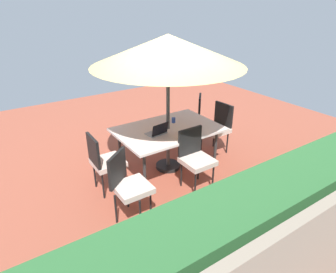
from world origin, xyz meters
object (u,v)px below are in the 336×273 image
dining_table (168,131)px  chair_west (218,126)px  chair_north (195,156)px  chair_southwest (192,115)px  chair_east (104,160)px  cup (174,120)px  laptop (158,132)px  chair_northeast (128,183)px  patio_umbrella (168,51)px

dining_table → chair_west: chair_west is taller
chair_north → chair_southwest: (-1.08, -1.47, 0.00)m
chair_west → chair_east: bearing=-94.2°
chair_east → chair_west: bearing=-88.3°
chair_southwest → cup: chair_southwest is taller
chair_east → laptop: size_ratio=2.80×
chair_west → chair_northeast: (2.34, 0.80, 0.00)m
chair_east → chair_west: size_ratio=1.00×
cup → chair_east: bearing=8.0°
dining_table → cup: cup is taller
chair_southwest → laptop: (1.40, 0.85, 0.27)m
dining_table → chair_west: bearing=179.5°
chair_east → chair_north: (-1.24, 0.69, 0.00)m
cup → chair_southwest: bearing=-147.0°
patio_umbrella → laptop: patio_umbrella is taller
chair_northeast → laptop: laptop is taller
dining_table → chair_west: size_ratio=1.79×
dining_table → patio_umbrella: patio_umbrella is taller
chair_north → laptop: size_ratio=2.80×
chair_north → cup: 0.95m
laptop → chair_southwest: bearing=-156.4°
chair_west → chair_southwest: same height
cup → chair_west: bearing=169.3°
chair_north → laptop: (0.31, -0.61, 0.27)m
chair_northeast → dining_table: bearing=-3.2°
chair_west → chair_north: (1.12, 0.71, 0.00)m
chair_east → chair_southwest: size_ratio=1.00×
patio_umbrella → cup: patio_umbrella is taller
patio_umbrella → chair_east: patio_umbrella is taller
chair_east → chair_west: same height
dining_table → chair_north: 0.75m
chair_east → chair_west: 2.36m
chair_east → chair_north: same height
dining_table → chair_east: bearing=1.7°
patio_umbrella → chair_west: (-1.15, 0.01, -1.52)m
chair_north → laptop: bearing=116.7°
chair_west → chair_northeast: same height
chair_east → chair_northeast: same height
dining_table → chair_northeast: size_ratio=1.79×
dining_table → chair_southwest: chair_southwest is taller
chair_north → laptop: laptop is taller
patio_umbrella → chair_west: size_ratio=2.48×
chair_northeast → chair_southwest: bearing=-3.6°
dining_table → chair_north: (-0.03, 0.72, -0.17)m
chair_west → chair_northeast: size_ratio=1.00×
patio_umbrella → chair_north: bearing=92.6°
dining_table → patio_umbrella: 1.35m
dining_table → laptop: 0.32m
chair_west → cup: (0.93, -0.17, 0.27)m
dining_table → chair_southwest: bearing=-146.4°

